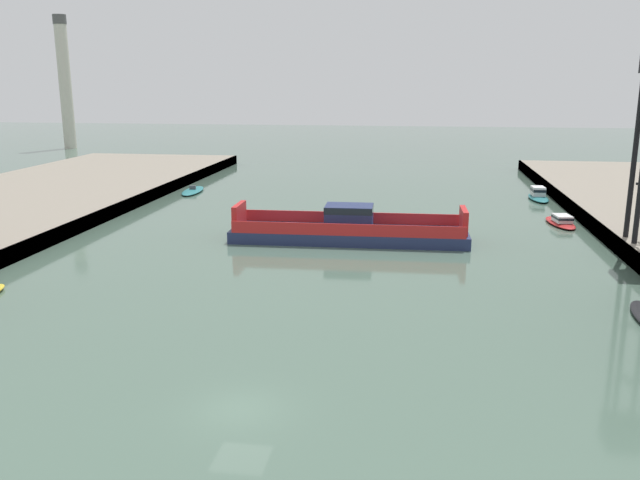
% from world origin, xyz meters
% --- Properties ---
extents(ground_plane, '(400.00, 400.00, 0.00)m').
position_xyz_m(ground_plane, '(0.00, 0.00, 0.00)').
color(ground_plane, '#4C6656').
extents(chain_ferry, '(22.28, 6.21, 3.41)m').
position_xyz_m(chain_ferry, '(1.53, 33.43, 1.05)').
color(chain_ferry, navy).
rests_on(chain_ferry, ground).
extents(moored_boat_near_left, '(2.37, 6.78, 1.60)m').
position_xyz_m(moored_boat_near_left, '(23.15, 59.16, 0.60)').
color(moored_boat_near_left, '#237075').
rests_on(moored_boat_near_left, ground).
extents(moored_boat_far_left, '(3.09, 8.11, 0.91)m').
position_xyz_m(moored_boat_far_left, '(-22.37, 58.01, 0.22)').
color(moored_boat_far_left, '#237075').
rests_on(moored_boat_far_left, ground).
extents(moored_boat_far_right, '(3.09, 6.77, 1.12)m').
position_xyz_m(moored_boat_far_right, '(22.84, 43.56, 0.42)').
color(moored_boat_far_right, red).
rests_on(moored_boat_far_right, ground).
extents(smokestack_distant_a, '(2.86, 2.86, 28.76)m').
position_xyz_m(smokestack_distant_a, '(-69.74, 111.95, 15.38)').
color(smokestack_distant_a, beige).
rests_on(smokestack_distant_a, ground).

